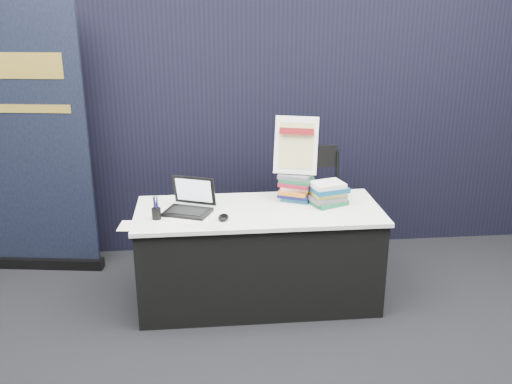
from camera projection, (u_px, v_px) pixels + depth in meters
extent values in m
plane|color=black|center=(267.00, 340.00, 3.91)|extent=(8.00, 8.00, 0.00)
cube|color=#B5B1AB|center=(230.00, 36.00, 7.09)|extent=(8.00, 0.02, 3.50)
cube|color=black|center=(246.00, 119.00, 5.02)|extent=(6.00, 0.08, 2.40)
cube|color=black|center=(259.00, 257.00, 4.30)|extent=(1.76, 0.71, 0.72)
cube|color=silver|center=(259.00, 211.00, 4.18)|extent=(1.80, 0.75, 0.03)
cube|color=black|center=(187.00, 212.00, 4.09)|extent=(0.38, 0.33, 0.02)
cube|color=black|center=(187.00, 191.00, 4.15)|extent=(0.32, 0.18, 0.22)
cube|color=white|center=(187.00, 191.00, 4.15)|extent=(0.27, 0.14, 0.18)
ellipsoid|color=black|center=(223.00, 217.00, 3.97)|extent=(0.09, 0.13, 0.04)
cube|color=silver|center=(139.00, 226.00, 3.87)|extent=(0.28, 0.21, 0.00)
cube|color=white|center=(188.00, 219.00, 4.00)|extent=(0.30, 0.24, 0.00)
cube|color=silver|center=(205.00, 223.00, 3.92)|extent=(0.30, 0.26, 0.00)
cylinder|color=black|center=(156.00, 214.00, 3.98)|extent=(0.08, 0.08, 0.08)
cube|color=#1D5B6F|center=(295.00, 198.00, 4.36)|extent=(0.27, 0.24, 0.03)
cube|color=navy|center=(296.00, 195.00, 4.35)|extent=(0.27, 0.24, 0.03)
cube|color=orange|center=(296.00, 191.00, 4.34)|extent=(0.27, 0.24, 0.03)
cube|color=beige|center=(296.00, 187.00, 4.33)|extent=(0.27, 0.24, 0.03)
cube|color=maroon|center=(296.00, 183.00, 4.32)|extent=(0.27, 0.24, 0.03)
cube|color=#1A643E|center=(296.00, 180.00, 4.31)|extent=(0.27, 0.24, 0.03)
cube|color=#58575D|center=(296.00, 176.00, 4.30)|extent=(0.27, 0.24, 0.03)
cube|color=#1A643E|center=(327.00, 202.00, 4.27)|extent=(0.29, 0.25, 0.03)
cube|color=#58575D|center=(327.00, 198.00, 4.26)|extent=(0.29, 0.25, 0.03)
cube|color=#CCC751|center=(328.00, 193.00, 4.25)|extent=(0.29, 0.25, 0.03)
cube|color=navy|center=(328.00, 189.00, 4.24)|extent=(0.29, 0.25, 0.03)
cube|color=white|center=(328.00, 185.00, 4.23)|extent=(0.29, 0.25, 0.03)
cube|color=black|center=(296.00, 173.00, 4.27)|extent=(0.21, 0.08, 0.01)
cylinder|color=black|center=(284.00, 154.00, 4.30)|extent=(0.04, 0.11, 0.31)
cylinder|color=black|center=(306.00, 153.00, 4.32)|extent=(0.04, 0.11, 0.31)
cube|color=white|center=(296.00, 145.00, 4.25)|extent=(0.35, 0.21, 0.42)
cube|color=#D1CB82|center=(296.00, 145.00, 4.24)|extent=(0.27, 0.16, 0.33)
cube|color=maroon|center=(297.00, 131.00, 4.21)|extent=(0.25, 0.09, 0.05)
cube|color=black|center=(49.00, 263.00, 4.92)|extent=(0.95, 0.24, 0.09)
cube|color=black|center=(34.00, 142.00, 4.59)|extent=(0.88, 0.16, 2.22)
cube|color=gold|center=(23.00, 66.00, 4.38)|extent=(0.61, 0.09, 0.20)
cube|color=gold|center=(29.00, 109.00, 4.49)|extent=(0.66, 0.10, 0.07)
cylinder|color=black|center=(290.00, 260.00, 4.49)|extent=(0.02, 0.02, 0.51)
cylinder|color=black|center=(347.00, 258.00, 4.54)|extent=(0.02, 0.02, 0.51)
cylinder|color=black|center=(282.00, 237.00, 4.92)|extent=(0.02, 0.02, 0.51)
cylinder|color=black|center=(334.00, 235.00, 4.97)|extent=(0.02, 0.02, 0.51)
cube|color=black|center=(314.00, 216.00, 4.64)|extent=(0.52, 0.52, 0.05)
cube|color=black|center=(311.00, 157.00, 4.71)|extent=(0.46, 0.07, 0.18)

